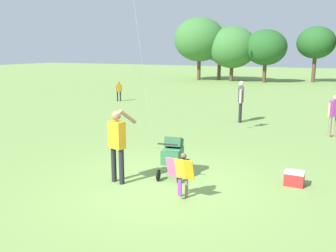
# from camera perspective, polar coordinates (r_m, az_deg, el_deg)

# --- Properties ---
(ground_plane) EXTENTS (120.00, 120.00, 0.00)m
(ground_plane) POSITION_cam_1_polar(r_m,az_deg,el_deg) (8.77, -0.73, -9.15)
(ground_plane) COLOR #75994C
(treeline_distant) EXTENTS (30.98, 6.72, 6.38)m
(treeline_distant) POSITION_cam_1_polar(r_m,az_deg,el_deg) (36.87, 20.09, 12.34)
(treeline_distant) COLOR brown
(treeline_distant) RESTS_ON ground
(child_with_butterfly_kite) EXTENTS (0.62, 0.34, 1.00)m
(child_with_butterfly_kite) POSITION_cam_1_polar(r_m,az_deg,el_deg) (7.84, 2.34, -7.06)
(child_with_butterfly_kite) COLOR #7F705B
(child_with_butterfly_kite) RESTS_ON ground
(person_adult_flyer) EXTENTS (0.64, 0.53, 1.83)m
(person_adult_flyer) POSITION_cam_1_polar(r_m,az_deg,el_deg) (8.67, -7.99, -2.20)
(person_adult_flyer) COLOR #232328
(person_adult_flyer) RESTS_ON ground
(stroller) EXTENTS (0.64, 1.12, 1.03)m
(stroller) POSITION_cam_1_polar(r_m,az_deg,el_deg) (9.13, 0.75, -4.28)
(stroller) COLOR black
(stroller) RESTS_ON ground
(person_red_shirt) EXTENTS (0.29, 0.33, 1.24)m
(person_red_shirt) POSITION_cam_1_polar(r_m,az_deg,el_deg) (22.71, -7.73, 5.71)
(person_red_shirt) COLOR #232328
(person_red_shirt) RESTS_ON ground
(person_sitting_far) EXTENTS (0.31, 0.57, 1.80)m
(person_sitting_far) POSITION_cam_1_polar(r_m,az_deg,el_deg) (16.23, 11.35, 4.31)
(person_sitting_far) COLOR #232328
(person_sitting_far) RESTS_ON ground
(person_couple_left) EXTENTS (0.42, 0.36, 1.56)m
(person_couple_left) POSITION_cam_1_polar(r_m,az_deg,el_deg) (14.49, 24.64, 1.97)
(person_couple_left) COLOR #7F705B
(person_couple_left) RESTS_ON ground
(cooler_box) EXTENTS (0.45, 0.33, 0.35)m
(cooler_box) POSITION_cam_1_polar(r_m,az_deg,el_deg) (9.16, 19.19, -7.74)
(cooler_box) COLOR red
(cooler_box) RESTS_ON ground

